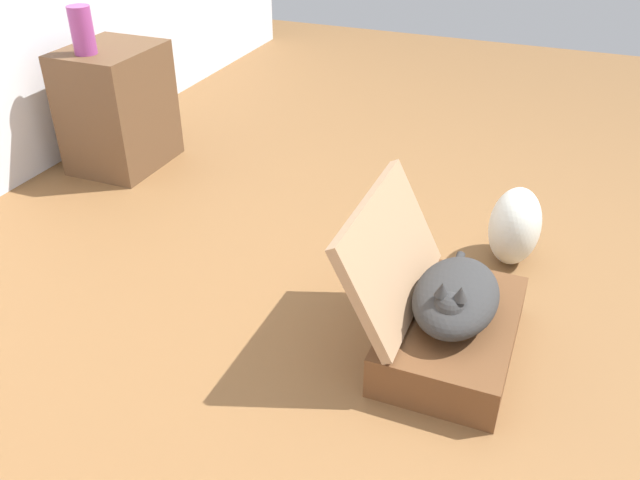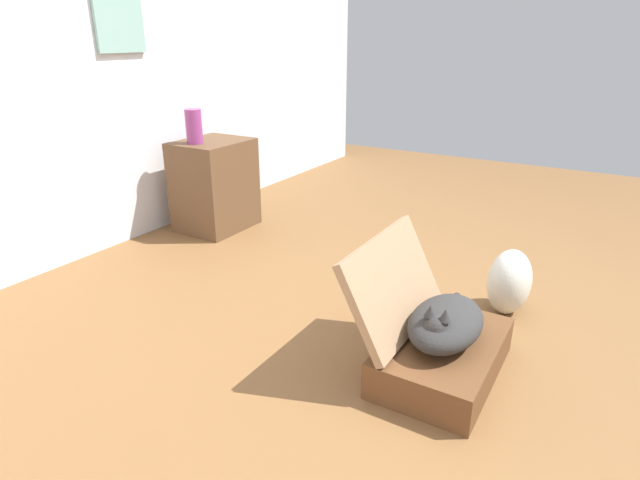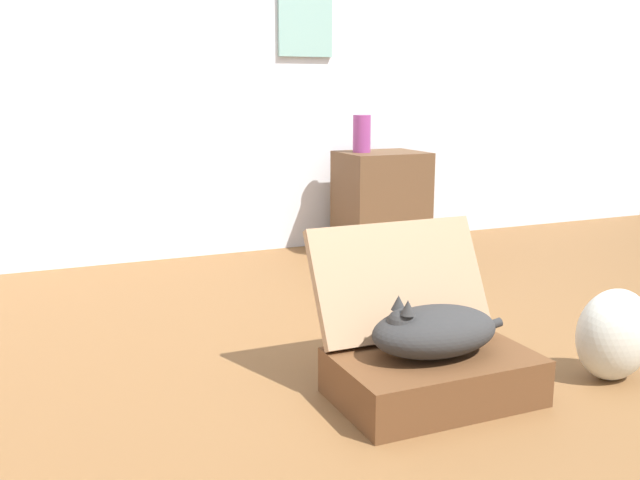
% 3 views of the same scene
% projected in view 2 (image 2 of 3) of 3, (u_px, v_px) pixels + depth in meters
% --- Properties ---
extents(ground_plane, '(7.68, 7.68, 0.00)m').
position_uv_depth(ground_plane, '(431.00, 332.00, 2.47)').
color(ground_plane, brown).
rests_on(ground_plane, ground).
extents(wall_back, '(6.40, 0.15, 2.60)m').
position_uv_depth(wall_back, '(83.00, 38.00, 3.07)').
color(wall_back, silver).
rests_on(wall_back, ground).
extents(suitcase_base, '(0.65, 0.42, 0.16)m').
position_uv_depth(suitcase_base, '(442.00, 356.00, 2.14)').
color(suitcase_base, brown).
rests_on(suitcase_base, ground).
extents(suitcase_lid, '(0.65, 0.22, 0.39)m').
position_uv_depth(suitcase_lid, '(394.00, 284.00, 2.15)').
color(suitcase_lid, '#9B7756').
rests_on(suitcase_lid, suitcase_base).
extents(cat, '(0.52, 0.28, 0.21)m').
position_uv_depth(cat, '(445.00, 323.00, 2.08)').
color(cat, '#2D2D2D').
rests_on(cat, suitcase_base).
extents(plastic_bag_white, '(0.30, 0.21, 0.33)m').
position_uv_depth(plastic_bag_white, '(509.00, 282.00, 2.60)').
color(plastic_bag_white, silver).
rests_on(plastic_bag_white, ground).
extents(side_table, '(0.51, 0.42, 0.64)m').
position_uv_depth(side_table, '(215.00, 185.00, 3.71)').
color(side_table, brown).
rests_on(side_table, ground).
extents(vase_tall, '(0.11, 0.11, 0.23)m').
position_uv_depth(vase_tall, '(194.00, 126.00, 3.46)').
color(vase_tall, '#8C387A').
rests_on(vase_tall, side_table).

